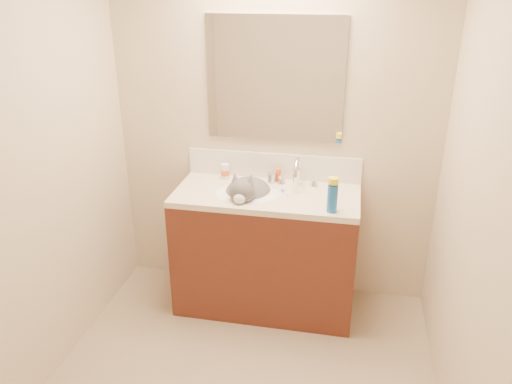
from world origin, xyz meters
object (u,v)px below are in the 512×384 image
at_px(silver_jar, 272,178).
at_px(amber_bottle, 278,175).
at_px(vanity_cabinet, 266,253).
at_px(basin, 248,203).
at_px(faucet, 297,175).
at_px(cat, 247,195).
at_px(spray_can, 332,198).
at_px(pill_bottle, 225,171).

height_order(silver_jar, amber_bottle, amber_bottle).
bearing_deg(silver_jar, amber_bottle, 38.15).
bearing_deg(vanity_cabinet, basin, -165.96).
height_order(vanity_cabinet, faucet, faucet).
distance_m(cat, spray_can, 0.60).
xyz_separation_m(vanity_cabinet, amber_bottle, (0.04, 0.21, 0.49)).
bearing_deg(amber_bottle, basin, -124.15).
distance_m(basin, pill_bottle, 0.32).
relative_size(pill_bottle, amber_bottle, 1.17).
relative_size(silver_jar, amber_bottle, 0.75).
bearing_deg(cat, basin, -71.70).
height_order(cat, silver_jar, cat).
relative_size(cat, amber_bottle, 4.97).
bearing_deg(pill_bottle, faucet, -5.84).
height_order(basin, silver_jar, silver_jar).
height_order(vanity_cabinet, basin, basin).
height_order(vanity_cabinet, spray_can, spray_can).
height_order(cat, amber_bottle, cat).
bearing_deg(basin, silver_jar, 59.44).
distance_m(vanity_cabinet, pill_bottle, 0.63).
distance_m(faucet, cat, 0.36).
bearing_deg(cat, spray_can, -17.21).
bearing_deg(vanity_cabinet, silver_jar, 88.69).
bearing_deg(silver_jar, pill_bottle, 178.51).
bearing_deg(silver_jar, vanity_cabinet, -91.31).
distance_m(faucet, amber_bottle, 0.16).
distance_m(pill_bottle, silver_jar, 0.33).
xyz_separation_m(pill_bottle, silver_jar, (0.33, -0.01, -0.02)).
xyz_separation_m(basin, amber_bottle, (0.16, 0.24, 0.11)).
distance_m(amber_bottle, spray_can, 0.57).
bearing_deg(silver_jar, faucet, -13.77).
height_order(pill_bottle, spray_can, spray_can).
distance_m(vanity_cabinet, amber_bottle, 0.54).
bearing_deg(basin, pill_bottle, 133.17).
bearing_deg(amber_bottle, cat, -126.98).
xyz_separation_m(faucet, amber_bottle, (-0.14, 0.07, -0.04)).
height_order(faucet, silver_jar, faucet).
distance_m(basin, spray_can, 0.60).
height_order(basin, amber_bottle, amber_bottle).
relative_size(pill_bottle, spray_can, 0.62).
relative_size(pill_bottle, silver_jar, 1.57).
relative_size(cat, spray_can, 2.63).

